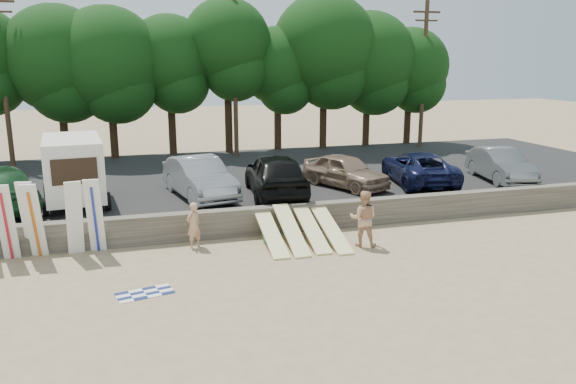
% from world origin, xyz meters
% --- Properties ---
extents(ground, '(120.00, 120.00, 0.00)m').
position_xyz_m(ground, '(0.00, 0.00, 0.00)').
color(ground, tan).
rests_on(ground, ground).
extents(seawall, '(44.00, 0.50, 1.00)m').
position_xyz_m(seawall, '(0.00, 3.00, 0.50)').
color(seawall, '#6B6356').
rests_on(seawall, ground).
extents(parking_lot, '(44.00, 14.50, 0.70)m').
position_xyz_m(parking_lot, '(0.00, 10.50, 0.35)').
color(parking_lot, '#282828').
rests_on(parking_lot, ground).
extents(treeline, '(32.96, 6.52, 9.45)m').
position_xyz_m(treeline, '(-0.08, 17.47, 6.38)').
color(treeline, '#382616').
rests_on(treeline, parking_lot).
extents(utility_poles, '(25.80, 0.26, 9.00)m').
position_xyz_m(utility_poles, '(2.00, 16.00, 5.43)').
color(utility_poles, '#473321').
rests_on(utility_poles, parking_lot).
extents(box_trailer, '(2.66, 4.28, 2.60)m').
position_xyz_m(box_trailer, '(-6.20, 6.52, 2.16)').
color(box_trailer, white).
rests_on(box_trailer, parking_lot).
extents(car_2, '(2.66, 5.18, 1.63)m').
position_xyz_m(car_2, '(-1.43, 6.34, 1.51)').
color(car_2, gray).
rests_on(car_2, parking_lot).
extents(car_3, '(2.66, 5.49, 1.81)m').
position_xyz_m(car_3, '(1.61, 5.74, 1.60)').
color(car_3, black).
rests_on(car_3, parking_lot).
extents(car_4, '(3.27, 4.58, 1.45)m').
position_xyz_m(car_4, '(4.95, 6.38, 1.42)').
color(car_4, '#90735B').
rests_on(car_4, parking_lot).
extents(car_5, '(3.27, 5.52, 1.44)m').
position_xyz_m(car_5, '(8.43, 6.21, 1.42)').
color(car_5, black).
rests_on(car_5, parking_lot).
extents(car_6, '(2.41, 4.75, 1.49)m').
position_xyz_m(car_6, '(12.34, 5.62, 1.45)').
color(car_6, '#565A5C').
rests_on(car_6, parking_lot).
extents(surfboard_upright_2, '(0.52, 0.70, 2.54)m').
position_xyz_m(surfboard_upright_2, '(-7.94, 2.41, 1.27)').
color(surfboard_upright_2, white).
rests_on(surfboard_upright_2, ground).
extents(surfboard_upright_3, '(0.59, 0.69, 2.55)m').
position_xyz_m(surfboard_upright_3, '(-7.29, 2.60, 1.28)').
color(surfboard_upright_3, white).
rests_on(surfboard_upright_3, ground).
extents(surfboard_upright_4, '(0.58, 0.82, 2.52)m').
position_xyz_m(surfboard_upright_4, '(-7.15, 2.41, 1.26)').
color(surfboard_upright_4, white).
rests_on(surfboard_upright_4, ground).
extents(surfboard_upright_5, '(0.61, 0.79, 2.53)m').
position_xyz_m(surfboard_upright_5, '(-5.95, 2.35, 1.27)').
color(surfboard_upright_5, white).
rests_on(surfboard_upright_5, ground).
extents(surfboard_upright_6, '(0.56, 0.70, 2.54)m').
position_xyz_m(surfboard_upright_6, '(-5.33, 2.44, 1.27)').
color(surfboard_upright_6, white).
rests_on(surfboard_upright_6, ground).
extents(surfboard_low_0, '(0.56, 2.89, 0.95)m').
position_xyz_m(surfboard_low_0, '(0.31, 1.56, 0.47)').
color(surfboard_low_0, '#FFF5A0').
rests_on(surfboard_low_0, ground).
extents(surfboard_low_1, '(0.56, 2.84, 1.09)m').
position_xyz_m(surfboard_low_1, '(1.00, 1.48, 0.55)').
color(surfboard_low_1, '#FFF5A0').
rests_on(surfboard_low_1, ground).
extents(surfboard_low_2, '(0.56, 2.87, 1.02)m').
position_xyz_m(surfboard_low_2, '(1.75, 1.58, 0.51)').
color(surfboard_low_2, '#FFF5A0').
rests_on(surfboard_low_2, ground).
extents(surfboard_low_3, '(0.56, 2.90, 0.92)m').
position_xyz_m(surfboard_low_3, '(2.43, 1.38, 0.46)').
color(surfboard_low_3, '#FFF5A0').
rests_on(surfboard_low_3, ground).
extents(beachgoer_a, '(0.68, 0.63, 1.57)m').
position_xyz_m(beachgoer_a, '(-2.22, 2.14, 0.78)').
color(beachgoer_a, tan).
rests_on(beachgoer_a, ground).
extents(beachgoer_b, '(1.16, 1.06, 1.93)m').
position_xyz_m(beachgoer_b, '(3.32, 0.70, 0.96)').
color(beachgoer_b, tan).
rests_on(beachgoer_b, ground).
extents(cooler, '(0.42, 0.35, 0.32)m').
position_xyz_m(cooler, '(0.38, 2.04, 0.16)').
color(cooler, green).
rests_on(cooler, ground).
extents(gear_bag, '(0.36, 0.32, 0.22)m').
position_xyz_m(gear_bag, '(0.39, 2.00, 0.11)').
color(gear_bag, '#BF6216').
rests_on(gear_bag, ground).
extents(beach_towel, '(1.79, 1.79, 0.00)m').
position_xyz_m(beach_towel, '(-3.99, -1.33, 0.01)').
color(beach_towel, white).
rests_on(beach_towel, ground).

